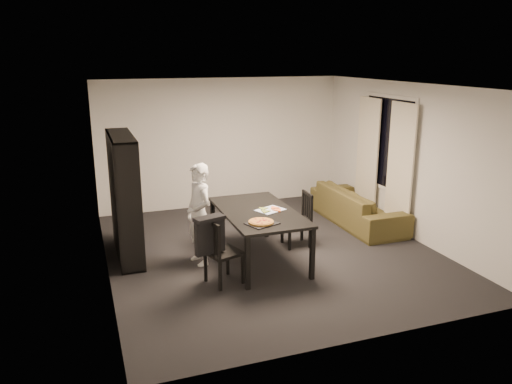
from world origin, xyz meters
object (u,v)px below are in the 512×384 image
object	(u,v)px
bookshelf	(125,197)
pepperoni_pizza	(261,222)
sofa	(357,206)
chair_right	(301,215)
person	(199,214)
baking_tray	(262,223)
chair_left	(218,248)
dining_table	(258,215)

from	to	relation	value
bookshelf	pepperoni_pizza	world-z (taller)	bookshelf
sofa	chair_right	bearing A→B (deg)	114.11
bookshelf	sofa	bearing A→B (deg)	2.06
chair_right	pepperoni_pizza	xyz separation A→B (m)	(-1.04, -0.93, 0.31)
person	baking_tray	bearing A→B (deg)	28.05
baking_tray	pepperoni_pizza	size ratio (longest dim) A/B	1.14
chair_left	pepperoni_pizza	xyz separation A→B (m)	(0.63, 0.04, 0.29)
dining_table	sofa	distance (m)	2.56
bookshelf	person	distance (m)	1.21
baking_tray	pepperoni_pizza	distance (m)	0.03
baking_tray	bookshelf	bearing A→B (deg)	139.54
chair_left	sofa	bearing A→B (deg)	-80.33
chair_right	sofa	size ratio (longest dim) A/B	0.40
bookshelf	sofa	xyz separation A→B (m)	(4.17, 0.15, -0.62)
bookshelf	person	world-z (taller)	bookshelf
bookshelf	person	size ratio (longest dim) A/B	1.25
chair_right	person	bearing A→B (deg)	-81.78
dining_table	chair_left	size ratio (longest dim) A/B	2.05
baking_tray	sofa	bearing A→B (deg)	32.80
baking_tray	pepperoni_pizza	bearing A→B (deg)	123.52
dining_table	pepperoni_pizza	bearing A→B (deg)	-106.12
chair_left	chair_right	distance (m)	1.93
pepperoni_pizza	sofa	xyz separation A→B (m)	(2.49, 1.58, -0.49)
chair_left	person	world-z (taller)	person
dining_table	baking_tray	world-z (taller)	baking_tray
bookshelf	person	bearing A→B (deg)	-33.48
chair_right	baking_tray	distance (m)	1.43
baking_tray	chair_right	bearing A→B (deg)	42.60
bookshelf	chair_right	size ratio (longest dim) A/B	2.14
chair_left	person	distance (m)	0.84
chair_right	bookshelf	bearing A→B (deg)	-97.40
dining_table	chair_left	xyz separation A→B (m)	(-0.80, -0.61, -0.19)
chair_left	baking_tray	world-z (taller)	chair_left
bookshelf	baking_tray	bearing A→B (deg)	-40.46
baking_tray	pepperoni_pizza	world-z (taller)	pepperoni_pizza
person	pepperoni_pizza	distance (m)	1.04
bookshelf	dining_table	size ratio (longest dim) A/B	1.00
bookshelf	baking_tray	xyz separation A→B (m)	(1.70, -1.45, -0.16)
person	sofa	xyz separation A→B (m)	(3.18, 0.81, -0.44)
chair_left	sofa	size ratio (longest dim) A/B	0.42
chair_right	baking_tray	bearing A→B (deg)	-44.49
pepperoni_pizza	baking_tray	bearing A→B (deg)	-56.48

